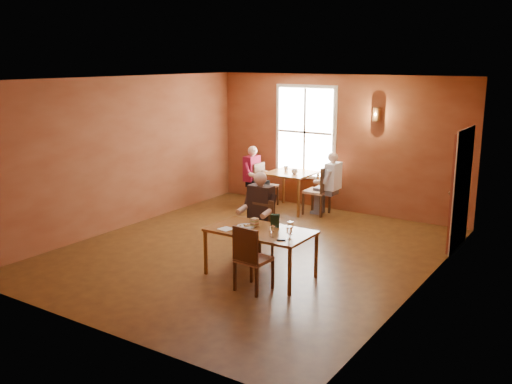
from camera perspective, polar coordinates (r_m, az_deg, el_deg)
The scene contains 29 objects.
ground at distance 10.11m, azimuth -0.62°, elevation -6.02°, with size 6.00×7.00×0.01m, color brown.
wall_back at distance 12.73m, azimuth 8.19°, elevation 4.82°, with size 6.00×0.04×3.00m, color brown.
wall_front at distance 7.16m, azimuth -16.46°, elevation -2.17°, with size 6.00×0.04×3.00m, color brown.
wall_left at distance 11.63m, azimuth -13.04°, elevation 3.82°, with size 0.04×7.00×3.00m, color brown.
wall_right at distance 8.46m, azimuth 16.49°, elevation 0.16°, with size 0.04×7.00×3.00m, color brown.
ceiling at distance 9.55m, azimuth -0.67°, elevation 11.23°, with size 6.00×7.00×0.04m, color white.
window at distance 13.02m, azimuth 4.92°, elevation 5.98°, with size 1.36×0.10×1.96m, color white.
door at distance 10.74m, azimuth 19.64°, elevation 0.18°, with size 0.12×1.04×2.10m, color maroon.
wall_sconce at distance 12.21m, azimuth 11.95°, elevation 7.62°, with size 0.16×0.16×0.28m, color brown.
main_table at distance 8.93m, azimuth 0.45°, elevation -6.11°, with size 1.60×0.90×0.75m, color brown, non-canonical shape.
chair_diner_main at distance 9.67m, azimuth 0.04°, elevation -3.84°, with size 0.44×0.44×0.99m, color brown, non-canonical shape.
diner_main at distance 9.59m, azimuth -0.06°, elevation -2.72°, with size 0.56×0.56×1.40m, color black, non-canonical shape.
chair_empty at distance 8.36m, azimuth -0.22°, elevation -6.59°, with size 0.44×0.44×0.99m, color brown, non-canonical shape.
plate_food at distance 8.95m, azimuth -1.04°, elevation -3.42°, with size 0.29×0.29×0.04m, color white.
sandwich at distance 8.94m, azimuth -0.13°, elevation -3.15°, with size 0.10×0.10×0.12m, color tan.
goblet_a at distance 8.60m, azimuth 3.47°, elevation -3.54°, with size 0.08×0.08×0.21m, color white, non-canonical shape.
goblet_b at distance 8.35m, azimuth 3.35°, elevation -4.04°, with size 0.08×0.08×0.21m, color white, non-canonical shape.
goblet_c at distance 8.43m, azimuth 1.62°, elevation -3.91°, with size 0.08×0.08×0.19m, color white, non-canonical shape.
menu_stand at distance 8.90m, azimuth 1.91°, elevation -2.90°, with size 0.13×0.07×0.22m, color black.
knife at distance 8.64m, azimuth -0.77°, elevation -4.14°, with size 0.21×0.02×0.00m, color silver.
napkin at distance 8.86m, azimuth -3.02°, elevation -3.70°, with size 0.20×0.20×0.01m, color white.
sunglasses at distance 8.31m, azimuth 2.54°, elevation -4.82°, with size 0.13×0.04×0.02m, color black.
second_table at distance 12.79m, azimuth 3.49°, elevation 0.09°, with size 0.97×0.97×0.86m, color brown, non-canonical shape.
chair_diner_white at distance 12.47m, azimuth 6.09°, elevation 0.19°, with size 0.47×0.47×1.07m, color #56311D, non-canonical shape.
diner_white at distance 12.43m, azimuth 6.23°, elevation 0.78°, with size 0.54×0.54×1.34m, color white, non-canonical shape.
chair_diner_maroon at distance 13.11m, azimuth 1.03°, elevation 0.71°, with size 0.43×0.43×0.98m, color brown, non-canonical shape.
diner_maroon at distance 13.08m, azimuth 0.92°, elevation 1.47°, with size 0.53×0.53×1.33m, color maroon, non-canonical shape.
cup_a at distance 12.50m, azimuth 3.88°, elevation 2.04°, with size 0.14×0.14×0.11m, color white.
cup_b at distance 12.89m, azimuth 3.03°, elevation 2.38°, with size 0.11×0.11×0.10m, color beige.
Camera 1 is at (5.32, -7.92, 3.33)m, focal length 40.00 mm.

